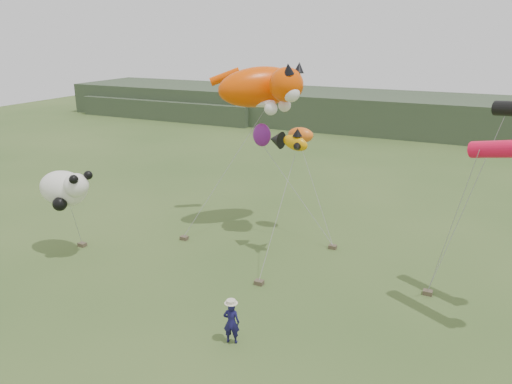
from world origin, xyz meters
TOP-DOWN VIEW (x-y plane):
  - ground at (0.00, 0.00)m, footprint 120.00×120.00m
  - headland at (-3.11, 44.69)m, footprint 90.00×13.00m
  - festival_attendant at (1.28, -0.72)m, footprint 0.70×0.55m
  - sandbag_anchors at (-1.16, 5.82)m, footprint 17.97×5.81m
  - cat_kite at (-2.39, 10.33)m, footprint 6.40×5.06m
  - fish_kite at (0.16, 7.44)m, footprint 2.32×1.52m
  - panda_kite at (-9.95, 2.70)m, footprint 3.19×2.06m
  - misc_kites at (-1.30, 10.25)m, footprint 3.20×1.64m

SIDE VIEW (x-z plane):
  - ground at x=0.00m, z-range 0.00..0.00m
  - sandbag_anchors at x=-1.16m, z-range 0.00..0.20m
  - festival_attendant at x=1.28m, z-range 0.00..1.68m
  - headland at x=-3.11m, z-range -0.08..3.92m
  - panda_kite at x=-9.95m, z-range 2.56..4.54m
  - misc_kites at x=-1.30m, z-range 5.00..6.29m
  - fish_kite at x=0.16m, z-range 5.38..6.57m
  - cat_kite at x=-2.39m, z-range 6.82..9.54m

